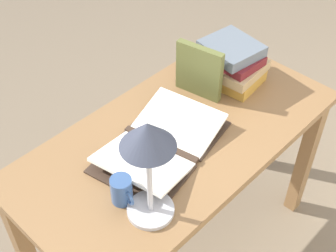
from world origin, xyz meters
TOP-DOWN VIEW (x-y plane):
  - ground_plane at (0.00, 0.00)m, footprint 12.00×12.00m
  - reading_desk at (0.00, 0.00)m, footprint 1.29×0.65m
  - open_book at (0.09, 0.00)m, footprint 0.55×0.41m
  - book_stack_tall at (-0.40, -0.07)m, footprint 0.24×0.28m
  - book_standing_upright at (-0.24, -0.11)m, footprint 0.07×0.20m
  - reading_lamp at (0.32, 0.18)m, footprint 0.16×0.16m
  - coffee_mug at (0.35, 0.08)m, footprint 0.07×0.10m

SIDE VIEW (x-z plane):
  - ground_plane at x=0.00m, z-range 0.00..0.00m
  - reading_desk at x=0.00m, z-range 0.26..1.02m
  - open_book at x=0.09m, z-range 0.74..0.81m
  - coffee_mug at x=0.35m, z-range 0.76..0.86m
  - book_stack_tall at x=-0.40m, z-range 0.75..0.93m
  - book_standing_upright at x=-0.24m, z-range 0.76..0.98m
  - reading_lamp at x=0.32m, z-range 0.86..1.24m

